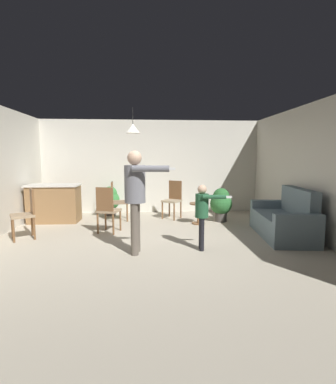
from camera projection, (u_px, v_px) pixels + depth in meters
name	position (u px, v px, depth m)	size (l,w,h in m)	color
ground	(153.00, 244.00, 5.24)	(7.68, 7.68, 0.00)	#B2A893
wall_back	(151.00, 167.00, 8.25)	(6.40, 0.10, 2.70)	silver
wall_right	(321.00, 172.00, 5.29)	(0.10, 6.40, 2.70)	silver
couch_floral	(284.00, 221.00, 5.72)	(1.06, 1.89, 1.00)	slate
kitchen_counter	(54.00, 203.00, 7.02)	(1.26, 0.66, 0.95)	olive
side_table_by_couch	(198.00, 211.00, 6.81)	(0.44, 0.44, 0.52)	brown
person_adult	(136.00, 191.00, 4.62)	(0.82, 0.58, 1.73)	#60564C
person_child	(202.00, 210.00, 4.84)	(0.58, 0.37, 1.15)	black
dining_chair_by_counter	(107.00, 208.00, 5.96)	(0.53, 0.53, 1.00)	brown
dining_chair_near_wall	(26.00, 212.00, 5.56)	(0.57, 0.57, 1.00)	brown
dining_chair_centre_back	(117.00, 200.00, 7.17)	(0.46, 0.46, 1.00)	brown
dining_chair_spare	(173.00, 198.00, 7.46)	(0.59, 0.59, 1.00)	brown
potted_plant_corner	(110.00, 199.00, 7.83)	(0.53, 0.53, 0.82)	#4C4742
potted_plant_by_wall	(221.00, 203.00, 7.09)	(0.55, 0.55, 0.85)	#4C4742
spare_remote_on_table	(201.00, 202.00, 6.78)	(0.04, 0.13, 0.04)	white
ceiling_light_pendant	(133.00, 128.00, 6.11)	(0.32, 0.32, 0.55)	silver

